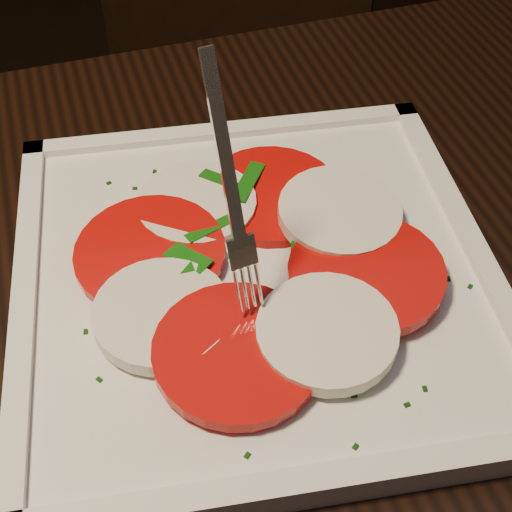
{
  "coord_description": "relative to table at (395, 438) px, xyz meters",
  "views": [
    {
      "loc": [
        0.14,
        -0.43,
        1.12
      ],
      "look_at": [
        0.2,
        -0.12,
        0.78
      ],
      "focal_mm": 50.0,
      "sensor_mm": 36.0,
      "label": 1
    }
  ],
  "objects": [
    {
      "name": "chair",
      "position": [
        -0.03,
        0.69,
        -0.12
      ],
      "size": [
        0.55,
        0.55,
        0.93
      ],
      "rotation": [
        0.0,
        0.0,
        -0.4
      ],
      "color": "black",
      "rests_on": "ground"
    },
    {
      "name": "caprese_salad",
      "position": [
        -0.09,
        0.08,
        0.12
      ],
      "size": [
        0.25,
        0.25,
        0.02
      ],
      "color": "red",
      "rests_on": "plate"
    },
    {
      "name": "table",
      "position": [
        0.0,
        0.0,
        0.0
      ],
      "size": [
        1.29,
        0.94,
        0.75
      ],
      "rotation": [
        0.0,
        0.0,
        0.12
      ],
      "color": "black",
      "rests_on": "ground"
    },
    {
      "name": "fork",
      "position": [
        -0.11,
        0.07,
        0.2
      ],
      "size": [
        0.04,
        0.06,
        0.15
      ],
      "primitive_type": null,
      "rotation": [
        0.0,
        0.0,
        0.24
      ],
      "color": "white",
      "rests_on": "caprese_salad"
    },
    {
      "name": "plate",
      "position": [
        -0.09,
        0.08,
        0.11
      ],
      "size": [
        0.32,
        0.32,
        0.01
      ],
      "primitive_type": "cube",
      "rotation": [
        0.0,
        0.0,
        -0.02
      ],
      "color": "white",
      "rests_on": "table"
    }
  ]
}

